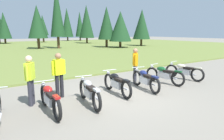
{
  "coord_description": "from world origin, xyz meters",
  "views": [
    {
      "loc": [
        -4.36,
        -6.04,
        2.42
      ],
      "look_at": [
        0.0,
        0.6,
        0.9
      ],
      "focal_mm": 32.16,
      "sensor_mm": 36.0,
      "label": 1
    }
  ],
  "objects_px": {
    "motorcycle_black": "(117,83)",
    "rider_near_row_end": "(30,77)",
    "motorcycle_british_green": "(164,74)",
    "motorcycle_red": "(50,99)",
    "rider_checking_bike": "(135,64)",
    "motorcycle_cream": "(184,71)",
    "motorcycle_silver": "(89,92)",
    "motorcycle_navy": "(145,79)",
    "rider_in_hivis_vest": "(59,73)"
  },
  "relations": [
    {
      "from": "motorcycle_british_green",
      "to": "rider_near_row_end",
      "type": "xyz_separation_m",
      "value": [
        -5.86,
        0.45,
        0.51
      ]
    },
    {
      "from": "motorcycle_british_green",
      "to": "rider_in_hivis_vest",
      "type": "distance_m",
      "value": 4.89
    },
    {
      "from": "motorcycle_cream",
      "to": "rider_in_hivis_vest",
      "type": "xyz_separation_m",
      "value": [
        -6.31,
        0.64,
        0.51
      ]
    },
    {
      "from": "rider_in_hivis_vest",
      "to": "motorcycle_silver",
      "type": "bearing_deg",
      "value": -63.7
    },
    {
      "from": "motorcycle_black",
      "to": "motorcycle_british_green",
      "type": "relative_size",
      "value": 1.01
    },
    {
      "from": "rider_near_row_end",
      "to": "rider_in_hivis_vest",
      "type": "bearing_deg",
      "value": 12.79
    },
    {
      "from": "motorcycle_red",
      "to": "motorcycle_british_green",
      "type": "xyz_separation_m",
      "value": [
        5.53,
        0.51,
        0.0
      ]
    },
    {
      "from": "rider_checking_bike",
      "to": "rider_near_row_end",
      "type": "bearing_deg",
      "value": -176.23
    },
    {
      "from": "motorcycle_navy",
      "to": "rider_checking_bike",
      "type": "relative_size",
      "value": 1.25
    },
    {
      "from": "motorcycle_red",
      "to": "motorcycle_navy",
      "type": "relative_size",
      "value": 1.01
    },
    {
      "from": "motorcycle_navy",
      "to": "motorcycle_cream",
      "type": "distance_m",
      "value": 2.91
    },
    {
      "from": "motorcycle_red",
      "to": "motorcycle_navy",
      "type": "distance_m",
      "value": 4.12
    },
    {
      "from": "motorcycle_british_green",
      "to": "rider_near_row_end",
      "type": "bearing_deg",
      "value": 175.65
    },
    {
      "from": "motorcycle_british_green",
      "to": "motorcycle_cream",
      "type": "relative_size",
      "value": 1.0
    },
    {
      "from": "rider_in_hivis_vest",
      "to": "motorcycle_british_green",
      "type": "bearing_deg",
      "value": -8.07
    },
    {
      "from": "motorcycle_british_green",
      "to": "motorcycle_black",
      "type": "bearing_deg",
      "value": -178.05
    },
    {
      "from": "motorcycle_black",
      "to": "motorcycle_cream",
      "type": "height_order",
      "value": "same"
    },
    {
      "from": "motorcycle_silver",
      "to": "motorcycle_cream",
      "type": "height_order",
      "value": "same"
    },
    {
      "from": "motorcycle_cream",
      "to": "rider_near_row_end",
      "type": "xyz_separation_m",
      "value": [
        -7.35,
        0.41,
        0.51
      ]
    },
    {
      "from": "rider_near_row_end",
      "to": "motorcycle_cream",
      "type": "bearing_deg",
      "value": -3.16
    },
    {
      "from": "rider_near_row_end",
      "to": "rider_in_hivis_vest",
      "type": "distance_m",
      "value": 1.07
    },
    {
      "from": "motorcycle_black",
      "to": "rider_near_row_end",
      "type": "distance_m",
      "value": 3.16
    },
    {
      "from": "motorcycle_british_green",
      "to": "motorcycle_red",
      "type": "bearing_deg",
      "value": -174.69
    },
    {
      "from": "rider_near_row_end",
      "to": "rider_in_hivis_vest",
      "type": "height_order",
      "value": "same"
    },
    {
      "from": "motorcycle_navy",
      "to": "motorcycle_british_green",
      "type": "bearing_deg",
      "value": 9.32
    },
    {
      "from": "motorcycle_silver",
      "to": "motorcycle_navy",
      "type": "xyz_separation_m",
      "value": [
        2.8,
        0.31,
        0.0
      ]
    },
    {
      "from": "motorcycle_silver",
      "to": "rider_in_hivis_vest",
      "type": "height_order",
      "value": "rider_in_hivis_vest"
    },
    {
      "from": "motorcycle_navy",
      "to": "motorcycle_cream",
      "type": "bearing_deg",
      "value": 5.33
    },
    {
      "from": "motorcycle_black",
      "to": "motorcycle_british_green",
      "type": "bearing_deg",
      "value": 1.95
    },
    {
      "from": "motorcycle_silver",
      "to": "rider_near_row_end",
      "type": "height_order",
      "value": "rider_near_row_end"
    },
    {
      "from": "motorcycle_british_green",
      "to": "motorcycle_cream",
      "type": "bearing_deg",
      "value": 1.51
    },
    {
      "from": "rider_in_hivis_vest",
      "to": "rider_checking_bike",
      "type": "bearing_deg",
      "value": 1.14
    },
    {
      "from": "motorcycle_red",
      "to": "rider_near_row_end",
      "type": "relative_size",
      "value": 1.26
    },
    {
      "from": "motorcycle_black",
      "to": "rider_checking_bike",
      "type": "bearing_deg",
      "value": 27.53
    },
    {
      "from": "motorcycle_navy",
      "to": "rider_in_hivis_vest",
      "type": "xyz_separation_m",
      "value": [
        -3.4,
        0.91,
        0.51
      ]
    },
    {
      "from": "motorcycle_red",
      "to": "motorcycle_navy",
      "type": "xyz_separation_m",
      "value": [
        4.11,
        0.28,
        0.0
      ]
    },
    {
      "from": "motorcycle_red",
      "to": "motorcycle_black",
      "type": "relative_size",
      "value": 1.0
    },
    {
      "from": "motorcycle_british_green",
      "to": "motorcycle_cream",
      "type": "xyz_separation_m",
      "value": [
        1.49,
        0.04,
        0.0
      ]
    },
    {
      "from": "motorcycle_navy",
      "to": "rider_in_hivis_vest",
      "type": "height_order",
      "value": "rider_in_hivis_vest"
    },
    {
      "from": "motorcycle_black",
      "to": "rider_checking_bike",
      "type": "distance_m",
      "value": 1.91
    },
    {
      "from": "motorcycle_silver",
      "to": "motorcycle_black",
      "type": "relative_size",
      "value": 1.0
    },
    {
      "from": "motorcycle_red",
      "to": "rider_checking_bike",
      "type": "bearing_deg",
      "value": 16.18
    },
    {
      "from": "motorcycle_british_green",
      "to": "rider_in_hivis_vest",
      "type": "xyz_separation_m",
      "value": [
        -4.81,
        0.68,
        0.51
      ]
    },
    {
      "from": "rider_near_row_end",
      "to": "rider_checking_bike",
      "type": "distance_m",
      "value": 4.71
    },
    {
      "from": "motorcycle_silver",
      "to": "rider_in_hivis_vest",
      "type": "relative_size",
      "value": 1.25
    },
    {
      "from": "motorcycle_silver",
      "to": "motorcycle_cream",
      "type": "relative_size",
      "value": 1.01
    },
    {
      "from": "motorcycle_cream",
      "to": "rider_near_row_end",
      "type": "height_order",
      "value": "rider_near_row_end"
    },
    {
      "from": "motorcycle_red",
      "to": "rider_checking_bike",
      "type": "xyz_separation_m",
      "value": [
        4.37,
        1.27,
        0.51
      ]
    },
    {
      "from": "motorcycle_red",
      "to": "motorcycle_black",
      "type": "xyz_separation_m",
      "value": [
        2.74,
        0.42,
        0.0
      ]
    },
    {
      "from": "motorcycle_british_green",
      "to": "rider_in_hivis_vest",
      "type": "relative_size",
      "value": 1.25
    }
  ]
}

